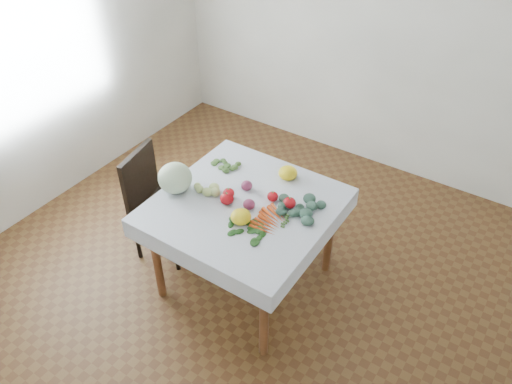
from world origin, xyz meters
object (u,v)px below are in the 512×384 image
table (245,215)px  chair (154,197)px  heirloom_back (288,173)px  cabbage (175,178)px  carrot_bunch (269,220)px

table → chair: (-0.78, -0.07, -0.15)m
heirloom_back → cabbage: bearing=-136.7°
table → chair: 0.80m
chair → cabbage: 0.48m
chair → cabbage: (0.31, -0.07, 0.35)m
table → cabbage: (-0.47, -0.14, 0.21)m
heirloom_back → chair: bearing=-152.2°
heirloom_back → carrot_bunch: 0.48m
table → heirloom_back: bearing=76.5°
carrot_bunch → cabbage: bearing=-173.8°
cabbage → chair: bearing=167.8°
carrot_bunch → chair: bearing=-179.6°
table → chair: size_ratio=1.13×
chair → table: bearing=5.0°
cabbage → carrot_bunch: 0.71m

